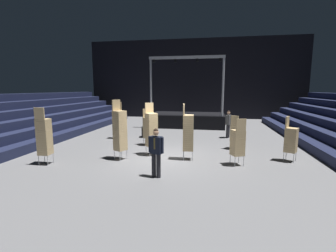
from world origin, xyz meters
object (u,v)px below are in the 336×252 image
at_px(chair_stack_rear_right, 148,127).
at_px(chair_stack_front_left, 151,129).
at_px(chair_stack_mid_right, 291,139).
at_px(stage_riser, 187,119).
at_px(chair_stack_rear_centre, 236,132).
at_px(man_with_tie, 156,150).
at_px(chair_stack_mid_centre, 117,120).
at_px(chair_stack_mid_left, 120,130).
at_px(chair_stack_front_right, 44,136).
at_px(chair_stack_aisle_left, 188,132).
at_px(chair_stack_rear_left, 238,142).
at_px(equipment_road_case, 149,132).
at_px(crew_worker_near_stage, 228,123).

bearing_deg(chair_stack_rear_right, chair_stack_front_left, 68.98).
bearing_deg(chair_stack_mid_right, stage_riser, -119.53).
bearing_deg(chair_stack_mid_right, chair_stack_rear_centre, -100.67).
relative_size(man_with_tie, chair_stack_mid_centre, 0.77).
distance_m(chair_stack_mid_left, chair_stack_mid_centre, 4.49).
bearing_deg(chair_stack_front_right, chair_stack_aisle_left, 12.77).
height_order(chair_stack_mid_right, chair_stack_rear_left, same).
height_order(stage_riser, chair_stack_front_right, stage_riser).
xyz_separation_m(stage_riser, chair_stack_mid_left, (-1.94, -9.80, 0.68)).
xyz_separation_m(chair_stack_mid_left, chair_stack_rear_right, (0.50, 2.76, -0.29)).
relative_size(chair_stack_rear_right, equipment_road_case, 2.18).
bearing_deg(chair_stack_front_left, chair_stack_mid_left, -2.88).
bearing_deg(chair_stack_front_right, crew_worker_near_stage, 37.62).
bearing_deg(equipment_road_case, chair_stack_mid_left, -89.72).
relative_size(chair_stack_rear_centre, chair_stack_aisle_left, 0.72).
bearing_deg(chair_stack_mid_right, crew_worker_near_stage, -123.61).
xyz_separation_m(stage_riser, chair_stack_aisle_left, (0.93, -9.33, 0.60)).
height_order(chair_stack_rear_right, crew_worker_near_stage, chair_stack_rear_right).
bearing_deg(chair_stack_rear_centre, chair_stack_rear_right, -146.25).
bearing_deg(chair_stack_rear_left, chair_stack_aisle_left, 143.91).
distance_m(stage_riser, equipment_road_case, 5.28).
distance_m(chair_stack_rear_right, crew_worker_near_stage, 5.15).
bearing_deg(crew_worker_near_stage, stage_riser, 61.37).
xyz_separation_m(chair_stack_rear_centre, chair_stack_aisle_left, (-2.20, -2.24, 0.34)).
bearing_deg(chair_stack_mid_left, chair_stack_rear_centre, 147.60).
bearing_deg(chair_stack_rear_centre, chair_stack_mid_left, -117.45).
bearing_deg(chair_stack_rear_centre, chair_stack_mid_centre, -157.29).
bearing_deg(equipment_road_case, chair_stack_front_right, -113.69).
relative_size(chair_stack_front_right, chair_stack_mid_left, 0.90).
distance_m(chair_stack_mid_centre, chair_stack_rear_centre, 6.99).
distance_m(chair_stack_rear_left, equipment_road_case, 6.92).
relative_size(chair_stack_mid_centre, equipment_road_case, 2.47).
xyz_separation_m(chair_stack_front_left, chair_stack_rear_right, (-0.65, 1.86, -0.21)).
bearing_deg(chair_stack_rear_centre, chair_stack_front_right, -118.92).
relative_size(chair_stack_front_left, chair_stack_mid_centre, 1.08).
bearing_deg(chair_stack_rear_left, chair_stack_rear_right, 124.05).
bearing_deg(equipment_road_case, chair_stack_front_left, -73.60).
bearing_deg(stage_riser, chair_stack_front_right, -112.87).
xyz_separation_m(chair_stack_front_left, chair_stack_mid_right, (5.94, 0.05, -0.25)).
bearing_deg(chair_stack_mid_centre, chair_stack_rear_centre, 173.63).
bearing_deg(chair_stack_aisle_left, stage_riser, -179.05).
relative_size(man_with_tie, chair_stack_rear_right, 0.87).
xyz_separation_m(chair_stack_mid_left, chair_stack_mid_centre, (-1.78, 4.12, -0.17)).
bearing_deg(chair_stack_front_right, chair_stack_mid_right, 8.48).
distance_m(chair_stack_rear_centre, chair_stack_aisle_left, 3.16).
bearing_deg(man_with_tie, chair_stack_rear_right, -58.16).
height_order(chair_stack_mid_right, equipment_road_case, chair_stack_mid_right).
bearing_deg(chair_stack_mid_right, chair_stack_mid_left, -52.08).
relative_size(chair_stack_rear_right, chair_stack_rear_centre, 1.15).
relative_size(chair_stack_front_left, chair_stack_rear_left, 1.27).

